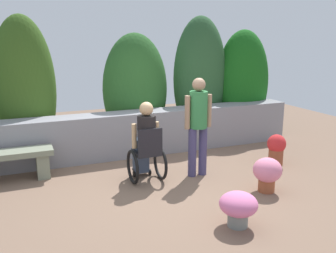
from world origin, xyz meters
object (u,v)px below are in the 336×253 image
at_px(person_standing_companion, 198,121).
at_px(flower_pot_terracotta_by_wall, 267,173).
at_px(flower_pot_red_accent, 238,206).
at_px(stone_bench, 11,162).
at_px(flower_pot_purple_near, 276,148).
at_px(person_in_wheelchair, 146,144).

height_order(person_standing_companion, flower_pot_terracotta_by_wall, person_standing_companion).
xyz_separation_m(person_standing_companion, flower_pot_red_accent, (-0.33, -1.77, -0.70)).
distance_m(stone_bench, flower_pot_purple_near, 4.65).
relative_size(flower_pot_terracotta_by_wall, flower_pot_red_accent, 1.10).
bearing_deg(flower_pot_purple_near, person_in_wheelchair, 175.66).
height_order(flower_pot_terracotta_by_wall, flower_pot_red_accent, flower_pot_terracotta_by_wall).
bearing_deg(person_in_wheelchair, flower_pot_terracotta_by_wall, -44.29).
xyz_separation_m(person_standing_companion, flower_pot_purple_near, (1.59, -0.08, -0.65)).
distance_m(person_in_wheelchair, flower_pot_red_accent, 1.99).
bearing_deg(flower_pot_terracotta_by_wall, flower_pot_purple_near, 45.74).
bearing_deg(flower_pot_terracotta_by_wall, stone_bench, 151.33).
height_order(person_standing_companion, flower_pot_purple_near, person_standing_companion).
bearing_deg(person_in_wheelchair, person_standing_companion, -15.29).
bearing_deg(stone_bench, flower_pot_purple_near, -7.39).
bearing_deg(flower_pot_terracotta_by_wall, flower_pot_red_accent, -143.38).
xyz_separation_m(stone_bench, person_standing_companion, (2.94, -0.95, 0.64)).
xyz_separation_m(person_in_wheelchair, flower_pot_terracotta_by_wall, (1.56, -1.13, -0.32)).
distance_m(person_standing_companion, flower_pot_purple_near, 1.72).
relative_size(person_in_wheelchair, person_standing_companion, 0.79).
bearing_deg(flower_pot_purple_near, person_standing_companion, 177.11).
height_order(flower_pot_purple_near, flower_pot_red_accent, flower_pot_purple_near).
bearing_deg(flower_pot_red_accent, flower_pot_terracotta_by_wall, 36.62).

